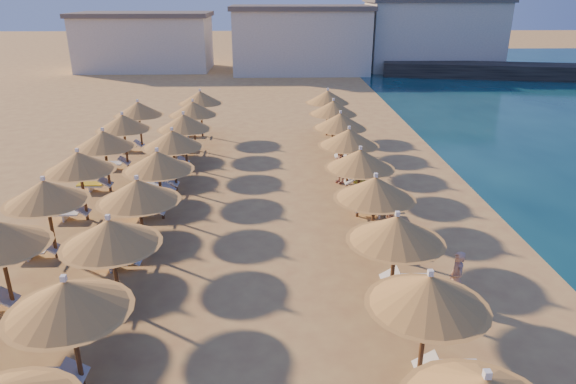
{
  "coord_description": "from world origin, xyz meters",
  "views": [
    {
      "loc": [
        0.49,
        -15.22,
        8.89
      ],
      "look_at": [
        1.04,
        4.0,
        1.3
      ],
      "focal_mm": 32.0,
      "sensor_mm": 36.0,
      "label": 1
    }
  ],
  "objects_px": {
    "parasol_row_east": "(375,189)",
    "beachgoer_b": "(388,210)",
    "beachgoer_c": "(341,166)",
    "jetty": "(525,71)",
    "parasol_row_west": "(138,192)",
    "beachgoer_a": "(456,279)"
  },
  "relations": [
    {
      "from": "parasol_row_east",
      "to": "beachgoer_b",
      "type": "relative_size",
      "value": 22.6
    },
    {
      "from": "parasol_row_east",
      "to": "beachgoer_c",
      "type": "bearing_deg",
      "value": 91.74
    },
    {
      "from": "jetty",
      "to": "beachgoer_b",
      "type": "relative_size",
      "value": 19.17
    },
    {
      "from": "beachgoer_b",
      "to": "parasol_row_east",
      "type": "bearing_deg",
      "value": -40.83
    },
    {
      "from": "parasol_row_west",
      "to": "beachgoer_b",
      "type": "bearing_deg",
      "value": 13.06
    },
    {
      "from": "parasol_row_east",
      "to": "beachgoer_b",
      "type": "xyz_separation_m",
      "value": [
        1.04,
        2.12,
        -1.7
      ]
    },
    {
      "from": "parasol_row_east",
      "to": "parasol_row_west",
      "type": "relative_size",
      "value": 1.0
    },
    {
      "from": "jetty",
      "to": "beachgoer_c",
      "type": "height_order",
      "value": "beachgoer_c"
    },
    {
      "from": "beachgoer_c",
      "to": "beachgoer_a",
      "type": "distance_m",
      "value": 10.81
    },
    {
      "from": "beachgoer_c",
      "to": "beachgoer_b",
      "type": "relative_size",
      "value": 1.1
    },
    {
      "from": "jetty",
      "to": "beachgoer_b",
      "type": "distance_m",
      "value": 43.06
    },
    {
      "from": "parasol_row_east",
      "to": "beachgoer_c",
      "type": "relative_size",
      "value": 20.57
    },
    {
      "from": "parasol_row_west",
      "to": "beachgoer_a",
      "type": "height_order",
      "value": "parasol_row_west"
    },
    {
      "from": "jetty",
      "to": "beachgoer_c",
      "type": "distance_m",
      "value": 39.5
    },
    {
      "from": "beachgoer_c",
      "to": "beachgoer_b",
      "type": "height_order",
      "value": "beachgoer_c"
    },
    {
      "from": "beachgoer_a",
      "to": "jetty",
      "type": "bearing_deg",
      "value": 154.73
    },
    {
      "from": "parasol_row_east",
      "to": "beachgoer_a",
      "type": "xyz_separation_m",
      "value": [
        1.91,
        -3.29,
        -1.6
      ]
    },
    {
      "from": "jetty",
      "to": "beachgoer_b",
      "type": "bearing_deg",
      "value": -109.92
    },
    {
      "from": "jetty",
      "to": "beachgoer_a",
      "type": "xyz_separation_m",
      "value": [
        -21.71,
        -42.08,
        0.13
      ]
    },
    {
      "from": "parasol_row_west",
      "to": "beachgoer_c",
      "type": "bearing_deg",
      "value": 42.75
    },
    {
      "from": "parasol_row_east",
      "to": "beachgoer_b",
      "type": "height_order",
      "value": "parasol_row_east"
    },
    {
      "from": "beachgoer_c",
      "to": "parasol_row_west",
      "type": "bearing_deg",
      "value": -80.69
    }
  ]
}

